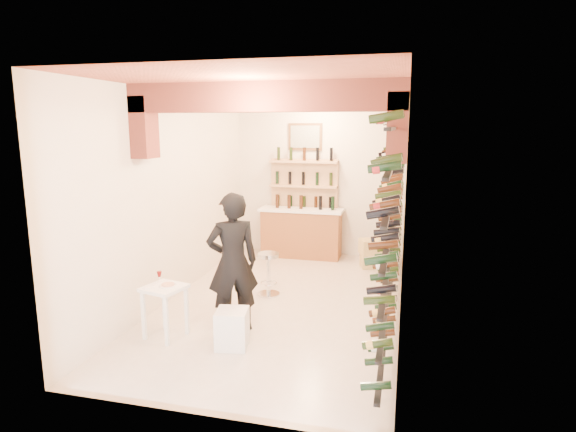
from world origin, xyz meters
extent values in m
plane|color=beige|center=(0.00, 0.00, 0.00)|extent=(6.00, 6.00, 0.00)
cube|color=beige|center=(0.00, 3.00, 1.60)|extent=(3.50, 0.02, 3.20)
cube|color=beige|center=(0.00, -3.00, 1.60)|extent=(3.50, 0.02, 3.20)
cube|color=beige|center=(-1.75, 0.00, 1.60)|extent=(0.02, 6.00, 3.20)
cube|color=beige|center=(1.75, 0.00, 1.60)|extent=(0.02, 6.00, 3.20)
cube|color=#AB513C|center=(0.00, 0.00, 3.20)|extent=(3.50, 6.00, 0.02)
cube|color=#9D4537|center=(0.00, -1.00, 3.02)|extent=(3.50, 0.35, 0.36)
cube|color=#9D4537|center=(-1.63, -1.00, 2.65)|extent=(0.24, 0.35, 0.80)
cube|color=#9D4537|center=(1.63, -1.00, 2.65)|extent=(0.24, 0.35, 0.80)
cube|color=black|center=(1.59, 0.00, 0.25)|extent=(0.06, 5.70, 0.03)
cube|color=black|center=(1.59, 0.00, 0.65)|extent=(0.06, 5.70, 0.03)
cube|color=black|center=(1.59, 0.00, 1.05)|extent=(0.06, 5.70, 0.03)
cube|color=black|center=(1.59, 0.00, 1.45)|extent=(0.06, 5.70, 0.03)
cube|color=black|center=(1.59, 0.00, 1.85)|extent=(0.06, 5.70, 0.03)
cube|color=black|center=(1.59, 0.00, 2.25)|extent=(0.06, 5.70, 0.03)
cube|color=black|center=(1.59, 0.00, 2.65)|extent=(0.06, 5.70, 0.03)
cube|color=brown|center=(-0.30, 2.65, 0.48)|extent=(1.60, 0.55, 0.96)
cube|color=white|center=(-0.30, 2.65, 0.98)|extent=(1.70, 0.62, 0.05)
cube|color=tan|center=(-0.30, 2.92, 1.00)|extent=(1.40, 0.10, 2.00)
cube|color=tan|center=(-0.30, 2.82, 0.45)|extent=(1.40, 0.28, 0.04)
cube|color=tan|center=(-0.30, 2.82, 0.95)|extent=(1.40, 0.28, 0.04)
cube|color=tan|center=(-0.30, 2.82, 1.45)|extent=(1.40, 0.28, 0.04)
cube|color=tan|center=(-0.30, 2.82, 1.95)|extent=(1.40, 0.28, 0.04)
cube|color=brown|center=(-0.30, 2.97, 2.45)|extent=(0.70, 0.04, 0.55)
cube|color=#99998C|center=(-0.30, 2.94, 2.45)|extent=(0.60, 0.01, 0.45)
cube|color=white|center=(-1.16, -1.53, 0.66)|extent=(0.57, 0.57, 0.04)
cube|color=white|center=(-1.39, -1.67, 0.32)|extent=(0.04, 0.04, 0.63)
cube|color=white|center=(-1.02, -1.76, 0.32)|extent=(0.04, 0.04, 0.63)
cube|color=white|center=(-1.30, -1.30, 0.32)|extent=(0.04, 0.04, 0.63)
cube|color=white|center=(-0.93, -1.39, 0.32)|extent=(0.04, 0.04, 0.63)
cylinder|color=white|center=(-1.12, -1.51, 0.69)|extent=(0.22, 0.22, 0.01)
cylinder|color=#BF7266|center=(-1.12, -1.51, 0.70)|extent=(0.16, 0.16, 0.02)
cube|color=white|center=(-1.32, -1.64, 0.69)|extent=(0.12, 0.12, 0.01)
cylinder|color=white|center=(-1.30, -1.39, 0.68)|extent=(0.06, 0.06, 0.00)
cylinder|color=white|center=(-1.30, -1.39, 0.72)|extent=(0.01, 0.01, 0.08)
cone|color=#580807|center=(-1.30, -1.39, 0.79)|extent=(0.07, 0.07, 0.07)
cube|color=white|center=(-0.23, -1.59, 0.24)|extent=(0.43, 0.43, 0.47)
imported|color=black|center=(-0.39, -1.10, 0.92)|extent=(0.81, 0.73, 1.85)
cylinder|color=silver|center=(-0.31, 0.27, 0.01)|extent=(0.36, 0.36, 0.03)
cylinder|color=silver|center=(-0.31, 0.27, 0.33)|extent=(0.07, 0.07, 0.62)
cylinder|color=silver|center=(-0.31, 0.27, 0.66)|extent=(0.34, 0.34, 0.06)
torus|color=silver|center=(-0.31, 0.27, 0.20)|extent=(0.27, 0.27, 0.02)
cube|color=tan|center=(1.20, 2.20, 0.14)|extent=(0.52, 0.43, 0.27)
cube|color=tan|center=(1.20, 2.20, 0.41)|extent=(0.58, 0.50, 0.28)
camera|label=1|loc=(1.75, -6.74, 2.68)|focal=29.81mm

